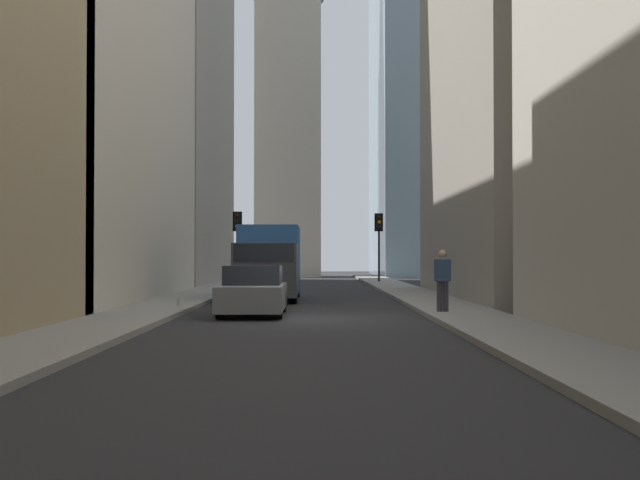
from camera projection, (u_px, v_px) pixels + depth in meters
name	position (u px, v px, depth m)	size (l,w,h in m)	color
ground_plane	(301.00, 319.00, 22.10)	(135.00, 135.00, 0.00)	#262628
sidewalk_right	(134.00, 316.00, 22.08)	(90.00, 2.20, 0.14)	gray
sidewalk_left	(469.00, 316.00, 22.13)	(90.00, 2.20, 0.14)	gray
building_right_midfar	(25.00, 58.00, 31.12)	(19.23, 10.00, 18.33)	beige
building_right_far	(138.00, 31.00, 50.82)	(19.06, 10.50, 31.11)	gray
church_spire	(289.00, 32.00, 67.06)	(5.75, 5.75, 38.09)	beige
delivery_truck	(269.00, 262.00, 31.45)	(6.46, 2.25, 2.84)	#285699
hatchback_grey	(253.00, 292.00, 23.45)	(4.30, 1.78, 1.42)	slate
traffic_light_midblock	(237.00, 231.00, 45.67)	(0.43, 0.52, 4.02)	black
traffic_light_far_junction	(379.00, 231.00, 49.98)	(0.43, 0.52, 4.14)	black
pedestrian	(443.00, 278.00, 22.98)	(0.26, 0.44, 1.72)	#33333D
discarded_bottle	(178.00, 302.00, 25.53)	(0.07, 0.07, 0.27)	#999EA3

